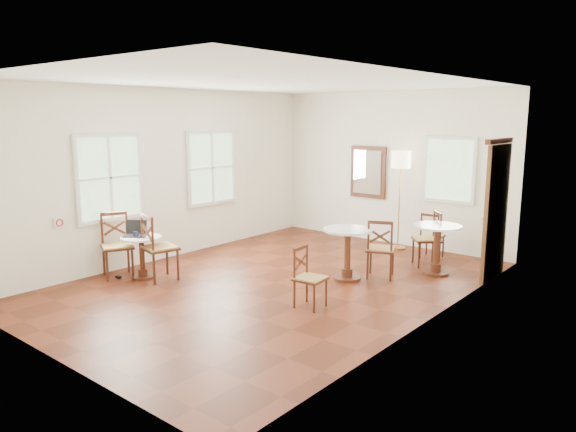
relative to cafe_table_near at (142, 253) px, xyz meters
The scene contains 17 objects.
ground 2.16m from the cafe_table_near, 32.84° to the left, with size 7.00×7.00×0.00m, color #581F0F.
room_shell 2.68m from the cafe_table_near, 39.58° to the left, with size 5.02×7.02×3.01m.
cafe_table_near is the anchor object (origin of this frame).
cafe_table_mid 3.22m from the cafe_table_near, 38.37° to the left, with size 0.76×0.76×0.81m.
cafe_table_back 4.69m from the cafe_table_near, 42.26° to the left, with size 0.77×0.77×0.81m.
chair_near_a 0.32m from the cafe_table_near, 21.40° to the left, with size 0.58×0.58×1.04m.
chair_near_b 0.44m from the cafe_table_near, 152.58° to the right, with size 0.62×0.62×1.02m.
chair_mid_a 3.75m from the cafe_table_near, 39.92° to the left, with size 0.57×0.57×0.94m.
chair_mid_b 2.89m from the cafe_table_near, 12.50° to the left, with size 0.41×0.41×0.82m.
chair_back_a 5.03m from the cafe_table_near, 53.82° to the left, with size 0.41×0.41×0.83m.
chair_back_b 4.75m from the cafe_table_near, 48.79° to the left, with size 0.60×0.60×0.93m.
floor_lamp 4.96m from the cafe_table_near, 63.19° to the left, with size 0.37×0.37×1.88m.
laptop 0.34m from the cafe_table_near, behind, with size 0.42×0.41×0.23m.
mouse 0.27m from the cafe_table_near, ahead, with size 0.09×0.05×0.03m, color black.
navy_mug 0.31m from the cafe_table_near, 134.67° to the right, with size 0.11×0.07×0.08m.
water_glass 0.33m from the cafe_table_near, 59.12° to the right, with size 0.06×0.06×0.10m, color white.
power_adapter 0.55m from the cafe_table_near, 137.24° to the right, with size 0.09×0.05×0.04m, color black.
Camera 1 is at (5.25, -6.04, 2.52)m, focal length 33.81 mm.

